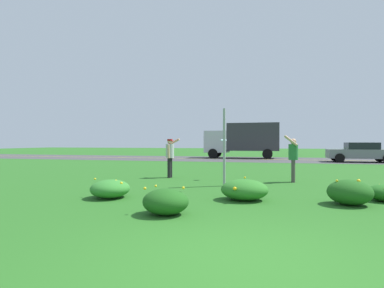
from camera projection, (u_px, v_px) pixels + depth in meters
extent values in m
plane|color=#26601E|center=(265.00, 173.00, 15.30)|extent=(120.00, 120.00, 0.00)
cube|color=#424244|center=(268.00, 159.00, 26.74)|extent=(120.00, 8.60, 0.01)
cube|color=yellow|center=(268.00, 159.00, 26.74)|extent=(120.00, 0.16, 0.00)
ellipsoid|color=#1E5619|center=(350.00, 192.00, 7.43)|extent=(1.01, 0.98, 0.59)
sphere|color=yellow|center=(338.00, 185.00, 7.37)|extent=(0.09, 0.09, 0.09)
sphere|color=yellow|center=(352.00, 183.00, 7.62)|extent=(0.09, 0.09, 0.09)
sphere|color=yellow|center=(359.00, 181.00, 7.30)|extent=(0.09, 0.09, 0.09)
sphere|color=yellow|center=(367.00, 186.00, 7.45)|extent=(0.06, 0.06, 0.06)
sphere|color=yellow|center=(346.00, 188.00, 7.23)|extent=(0.08, 0.08, 0.08)
sphere|color=yellow|center=(337.00, 181.00, 7.47)|extent=(0.06, 0.06, 0.06)
sphere|color=yellow|center=(358.00, 188.00, 7.15)|extent=(0.05, 0.05, 0.05)
ellipsoid|color=#337F2D|center=(110.00, 189.00, 8.36)|extent=(1.02, 1.09, 0.48)
sphere|color=yellow|center=(116.00, 181.00, 8.37)|extent=(0.07, 0.07, 0.07)
sphere|color=yellow|center=(118.00, 186.00, 8.13)|extent=(0.06, 0.06, 0.06)
sphere|color=yellow|center=(121.00, 183.00, 8.20)|extent=(0.07, 0.07, 0.07)
sphere|color=yellow|center=(95.00, 179.00, 8.47)|extent=(0.06, 0.06, 0.06)
sphere|color=yellow|center=(99.00, 187.00, 8.09)|extent=(0.07, 0.07, 0.07)
ellipsoid|color=#1E5619|center=(166.00, 202.00, 6.43)|extent=(0.95, 0.90, 0.53)
sphere|color=yellow|center=(183.00, 188.00, 6.44)|extent=(0.06, 0.06, 0.06)
sphere|color=yellow|center=(145.00, 188.00, 6.49)|extent=(0.06, 0.06, 0.06)
sphere|color=yellow|center=(156.00, 186.00, 6.70)|extent=(0.05, 0.05, 0.05)
sphere|color=yellow|center=(162.00, 191.00, 6.52)|extent=(0.06, 0.06, 0.06)
sphere|color=orange|center=(371.00, 190.00, 8.03)|extent=(0.06, 0.06, 0.06)
sphere|color=orange|center=(383.00, 190.00, 8.21)|extent=(0.06, 0.06, 0.06)
sphere|color=orange|center=(380.00, 186.00, 8.12)|extent=(0.09, 0.09, 0.09)
ellipsoid|color=#2D7526|center=(244.00, 190.00, 8.04)|extent=(1.20, 1.06, 0.53)
sphere|color=yellow|center=(245.00, 178.00, 8.51)|extent=(0.05, 0.05, 0.05)
sphere|color=yellow|center=(235.00, 189.00, 7.60)|extent=(0.09, 0.09, 0.09)
sphere|color=yellow|center=(233.00, 184.00, 7.89)|extent=(0.08, 0.08, 0.08)
cube|color=#93969B|center=(224.00, 147.00, 10.60)|extent=(0.07, 0.10, 2.60)
cylinder|color=#B2B2B7|center=(170.00, 151.00, 13.12)|extent=(0.34, 0.34, 0.58)
sphere|color=tan|center=(170.00, 142.00, 13.12)|extent=(0.21, 0.21, 0.21)
cylinder|color=black|center=(171.00, 168.00, 13.20)|extent=(0.14, 0.14, 0.82)
cylinder|color=black|center=(169.00, 168.00, 13.04)|extent=(0.14, 0.14, 0.82)
cylinder|color=tan|center=(174.00, 142.00, 13.27)|extent=(0.53, 0.12, 0.32)
cylinder|color=tan|center=(169.00, 152.00, 12.92)|extent=(0.12, 0.10, 0.55)
cylinder|color=red|center=(170.00, 140.00, 13.12)|extent=(0.22, 0.22, 0.07)
cylinder|color=red|center=(172.00, 141.00, 13.09)|extent=(0.14, 0.14, 0.02)
cylinder|color=#287038|center=(293.00, 152.00, 11.63)|extent=(0.34, 0.34, 0.58)
sphere|color=tan|center=(293.00, 141.00, 11.63)|extent=(0.21, 0.21, 0.21)
cylinder|color=#4C4742|center=(293.00, 171.00, 11.55)|extent=(0.14, 0.14, 0.82)
cylinder|color=#4C4742|center=(293.00, 171.00, 11.71)|extent=(0.14, 0.14, 0.82)
cylinder|color=tan|center=(291.00, 141.00, 11.47)|extent=(0.49, 0.12, 0.41)
cylinder|color=tan|center=(293.00, 152.00, 11.82)|extent=(0.12, 0.10, 0.55)
cylinder|color=#ADD6E5|center=(224.00, 140.00, 12.45)|extent=(0.24, 0.23, 0.08)
torus|color=#ADD6E5|center=(224.00, 140.00, 12.45)|extent=(0.24, 0.23, 0.08)
cube|color=slate|center=(360.00, 154.00, 23.24)|extent=(4.50, 1.82, 0.66)
cube|color=black|center=(362.00, 146.00, 23.21)|extent=(2.10, 1.64, 0.52)
cylinder|color=black|center=(340.00, 158.00, 22.76)|extent=(0.66, 0.22, 0.66)
cylinder|color=black|center=(335.00, 157.00, 24.48)|extent=(0.66, 0.22, 0.66)
cylinder|color=black|center=(380.00, 157.00, 23.72)|extent=(0.66, 0.22, 0.66)
cube|color=#B7BABF|center=(217.00, 142.00, 29.76)|extent=(2.10, 2.30, 2.00)
cube|color=#333338|center=(253.00, 137.00, 28.94)|extent=(4.60, 2.30, 2.50)
cylinder|color=black|center=(213.00, 154.00, 28.75)|extent=(0.88, 0.26, 0.88)
cylinder|color=black|center=(217.00, 153.00, 30.88)|extent=(0.88, 0.26, 0.88)
cylinder|color=black|center=(267.00, 154.00, 27.56)|extent=(0.88, 0.26, 0.88)
cylinder|color=black|center=(268.00, 153.00, 29.70)|extent=(0.88, 0.26, 0.88)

